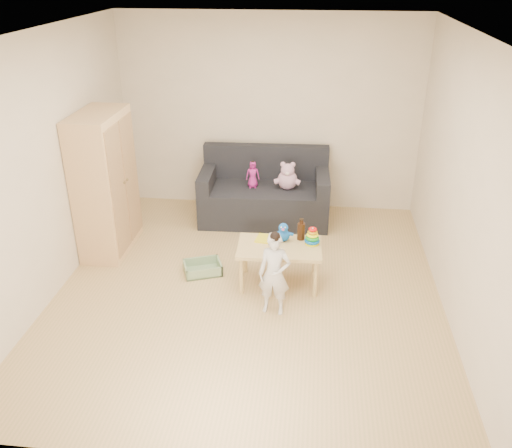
# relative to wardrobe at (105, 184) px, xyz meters

# --- Properties ---
(room) EXTENTS (4.50, 4.50, 4.50)m
(room) POSITION_rel_wardrobe_xyz_m (1.76, -0.73, 0.47)
(room) COLOR tan
(room) RESTS_ON ground
(wardrobe) EXTENTS (0.46, 0.92, 1.66)m
(wardrobe) POSITION_rel_wardrobe_xyz_m (0.00, 0.00, 0.00)
(wardrobe) COLOR #E1B47B
(wardrobe) RESTS_ON ground
(sofa) EXTENTS (1.71, 0.90, 0.47)m
(sofa) POSITION_rel_wardrobe_xyz_m (1.75, 0.99, -0.60)
(sofa) COLOR black
(sofa) RESTS_ON ground
(play_table) EXTENTS (0.90, 0.59, 0.46)m
(play_table) POSITION_rel_wardrobe_xyz_m (2.07, -0.59, -0.60)
(play_table) COLOR #D8BC76
(play_table) RESTS_ON ground
(storage_bin) EXTENTS (0.49, 0.43, 0.12)m
(storage_bin) POSITION_rel_wardrobe_xyz_m (1.21, -0.46, -0.77)
(storage_bin) COLOR gray
(storage_bin) RESTS_ON ground
(toddler) EXTENTS (0.33, 0.24, 0.84)m
(toddler) POSITION_rel_wardrobe_xyz_m (2.06, -1.10, -0.41)
(toddler) COLOR silver
(toddler) RESTS_ON ground
(pink_bear) EXTENTS (0.30, 0.26, 0.31)m
(pink_bear) POSITION_rel_wardrobe_xyz_m (2.06, 0.96, -0.20)
(pink_bear) COLOR #CC96B7
(pink_bear) RESTS_ON sofa
(doll) EXTENTS (0.19, 0.14, 0.35)m
(doll) POSITION_rel_wardrobe_xyz_m (1.60, 0.96, -0.19)
(doll) COLOR #B52188
(doll) RESTS_ON sofa
(ring_stacker) EXTENTS (0.16, 0.16, 0.19)m
(ring_stacker) POSITION_rel_wardrobe_xyz_m (2.41, -0.50, -0.30)
(ring_stacker) COLOR #E9E80C
(ring_stacker) RESTS_ON play_table
(brown_bottle) EXTENTS (0.08, 0.08, 0.24)m
(brown_bottle) POSITION_rel_wardrobe_xyz_m (2.28, -0.41, -0.27)
(brown_bottle) COLOR black
(brown_bottle) RESTS_ON play_table
(blue_plush) EXTENTS (0.20, 0.17, 0.21)m
(blue_plush) POSITION_rel_wardrobe_xyz_m (2.10, -0.46, -0.26)
(blue_plush) COLOR blue
(blue_plush) RESTS_ON play_table
(wooden_figure) EXTENTS (0.05, 0.05, 0.11)m
(wooden_figure) POSITION_rel_wardrobe_xyz_m (1.98, -0.59, -0.31)
(wooden_figure) COLOR brown
(wooden_figure) RESTS_ON play_table
(yellow_book) EXTENTS (0.23, 0.23, 0.02)m
(yellow_book) POSITION_rel_wardrobe_xyz_m (1.91, -0.46, -0.36)
(yellow_book) COLOR yellow
(yellow_book) RESTS_ON play_table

